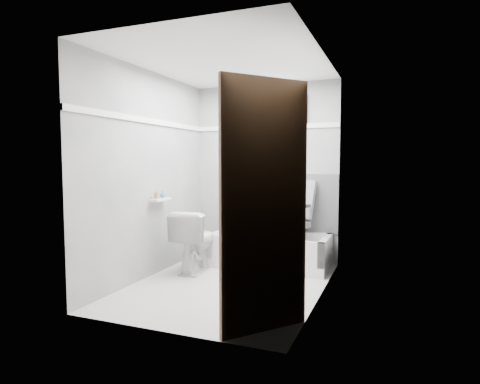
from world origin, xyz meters
The scene contains 19 objects.
floor centered at (0.00, 0.00, 0.00)m, with size 2.60×2.60×0.00m, color silver.
ceiling centered at (0.00, 0.00, 2.40)m, with size 2.60×2.60×0.00m, color silver.
wall_back centered at (0.00, 1.30, 1.20)m, with size 2.00×0.02×2.40m, color slate.
wall_front centered at (0.00, -1.30, 1.20)m, with size 2.00×0.02×2.40m, color slate.
wall_left centered at (-1.00, 0.00, 1.20)m, with size 0.02×2.60×2.40m, color slate.
wall_right centered at (1.00, 0.00, 1.20)m, with size 0.02×2.60×2.40m, color slate.
bathtub centered at (0.19, 0.93, 0.21)m, with size 1.50×0.70×0.42m, color white, non-canonical shape.
office_chair centered at (0.38, 0.98, 0.62)m, with size 0.58×0.58×1.00m, color slate, non-canonical shape.
toilet centered at (-0.62, 0.40, 0.37)m, with size 0.43×0.76×0.75m, color white.
door centered at (0.98, -1.28, 1.00)m, with size 0.78×0.78×2.00m, color #52381E, non-canonical shape.
window centered at (0.25, 1.29, 2.02)m, with size 0.66×0.04×0.40m, color black, non-canonical shape.
backerboard centered at (0.25, 1.29, 0.80)m, with size 1.50×0.02×0.78m, color #4C4C4F.
trim_back centered at (0.00, 1.29, 1.82)m, with size 2.00×0.02×0.06m, color white.
trim_left centered at (-0.99, 0.00, 1.82)m, with size 0.02×2.60×0.06m, color white.
pole centered at (-0.04, 1.06, 1.05)m, with size 0.02×0.02×1.95m, color white.
shelf centered at (-0.93, 0.13, 0.90)m, with size 0.10×0.32×0.03m, color white.
soap_bottle_a centered at (-0.94, 0.05, 0.97)m, with size 0.04×0.04×0.10m, color #937349.
soap_bottle_b centered at (-0.94, 0.19, 0.96)m, with size 0.07×0.07×0.09m, color #45627F.
faucet centered at (-0.20, 1.27, 0.55)m, with size 0.26×0.10×0.16m, color silver, non-canonical shape.
Camera 1 is at (1.69, -3.96, 1.35)m, focal length 30.00 mm.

